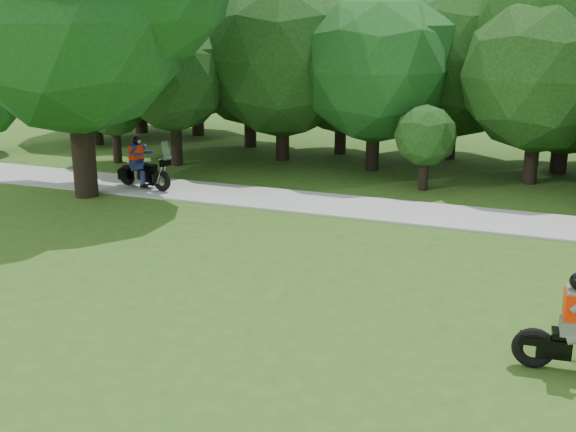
# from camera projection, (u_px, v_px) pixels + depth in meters

# --- Properties ---
(ground) EXTENTS (100.00, 100.00, 0.00)m
(ground) POSITION_uv_depth(u_px,v_px,m) (386.00, 348.00, 11.90)
(ground) COLOR #2D5819
(ground) RESTS_ON ground
(walkway) EXTENTS (60.00, 2.20, 0.06)m
(walkway) POSITION_uv_depth(u_px,v_px,m) (455.00, 217.00, 19.07)
(walkway) COLOR #A8A8A3
(walkway) RESTS_ON ground
(tree_line) EXTENTS (39.96, 11.87, 7.64)m
(tree_line) POSITION_uv_depth(u_px,v_px,m) (532.00, 60.00, 23.58)
(tree_line) COLOR black
(tree_line) RESTS_ON ground
(touring_motorcycle) EXTENTS (2.06, 0.91, 1.58)m
(touring_motorcycle) POSITION_uv_depth(u_px,v_px,m) (141.00, 169.00, 21.83)
(touring_motorcycle) COLOR black
(touring_motorcycle) RESTS_ON walkway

